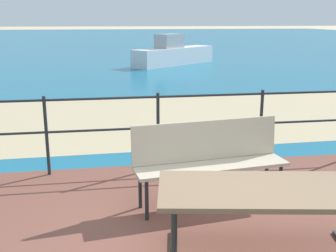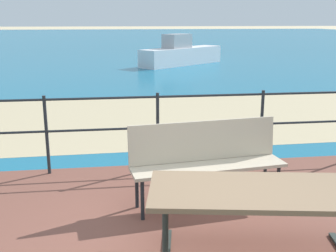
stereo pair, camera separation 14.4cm
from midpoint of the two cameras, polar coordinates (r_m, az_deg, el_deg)
sea_water at (r=43.01m, az=-8.66°, el=11.65°), size 90.00×90.00×0.01m
beach_strip at (r=8.95m, az=-4.77°, el=1.12°), size 54.08×5.68×0.01m
picnic_table at (r=3.33m, az=13.49°, el=-11.06°), size 2.03×1.72×0.77m
park_bench at (r=4.60m, az=4.80°, el=-4.00°), size 1.75×0.63×0.92m
railing_fence at (r=5.60m, az=-2.12°, el=0.67°), size 5.94×0.04×1.06m
boat_near at (r=19.53m, az=0.86°, el=9.92°), size 4.56×3.99×1.41m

